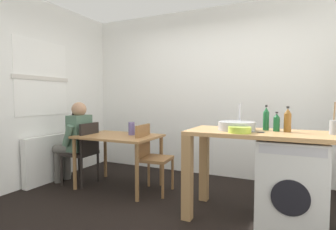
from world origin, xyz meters
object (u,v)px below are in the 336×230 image
chair_person_seat (84,150)px  mixing_bowl (240,129)px  bottle_clear_small (288,120)px  bottle_tall_green (266,119)px  vase (132,129)px  washing_machine (290,183)px  chair_opposite (150,154)px  bottle_squat_brown (277,122)px  seated_person (75,138)px  utensil_crock (336,127)px  dining_table (119,142)px

chair_person_seat → mixing_bowl: size_ratio=4.13×
chair_person_seat → bottle_clear_small: 2.74m
bottle_tall_green → vase: 1.81m
bottle_tall_green → washing_machine: bearing=-28.5°
chair_opposite → vase: bearing=-104.0°
bottle_squat_brown → bottle_clear_small: size_ratio=0.77×
washing_machine → chair_person_seat: bearing=177.2°
washing_machine → bottle_tall_green: size_ratio=3.26×
seated_person → utensil_crock: bearing=-93.7°
chair_opposite → mixing_bowl: size_ratio=4.13×
seated_person → vase: (0.86, 0.20, 0.16)m
mixing_bowl → washing_machine: bearing=23.3°
chair_person_seat → bottle_clear_small: (2.69, -0.06, 0.53)m
chair_person_seat → bottle_clear_small: size_ratio=3.53×
chair_person_seat → vase: vase is taller
bottle_tall_green → utensil_crock: 0.62m
bottle_tall_green → bottle_clear_small: bearing=-16.1°
bottle_clear_small → utensil_crock: utensil_crock is taller
bottle_clear_small → utensil_crock: bearing=-3.2°
dining_table → washing_machine: size_ratio=1.28×
seated_person → bottle_clear_small: (2.85, -0.05, 0.36)m
utensil_crock → washing_machine: bearing=-171.9°
chair_person_seat → bottle_squat_brown: 2.64m
dining_table → bottle_squat_brown: 2.08m
dining_table → seated_person: 0.71m
chair_person_seat → washing_machine: 2.74m
utensil_crock → bottle_clear_small: bearing=176.8°
bottle_clear_small → dining_table: bearing=175.8°
mixing_bowl → utensil_crock: (0.83, 0.25, 0.04)m
mixing_bowl → bottle_clear_small: bearing=33.2°
dining_table → washing_machine: 2.21m
seated_person → vase: seated_person is taller
bottle_tall_green → mixing_bowl: bearing=-122.5°
dining_table → seated_person: (-0.71, -0.10, 0.03)m
chair_opposite → vase: 0.46m
seated_person → utensil_crock: 3.28m
mixing_bowl → utensil_crock: size_ratio=0.73×
bottle_tall_green → bottle_clear_small: size_ratio=1.04×
chair_person_seat → seated_person: (-0.16, -0.01, 0.16)m
bottle_squat_brown → utensil_crock: 0.51m
dining_table → vase: 0.26m
dining_table → chair_opposite: size_ratio=1.22×
bottle_squat_brown → mixing_bowl: 0.43m
dining_table → bottle_squat_brown: size_ratio=5.57×
washing_machine → mixing_bowl: (-0.46, -0.20, 0.52)m
vase → bottle_squat_brown: bearing=-7.4°
bottle_squat_brown → washing_machine: bearing=-31.0°
chair_person_seat → chair_opposite: size_ratio=1.00×
bottle_tall_green → bottle_squat_brown: (0.10, -0.05, -0.03)m
bottle_tall_green → chair_person_seat: bearing=180.0°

